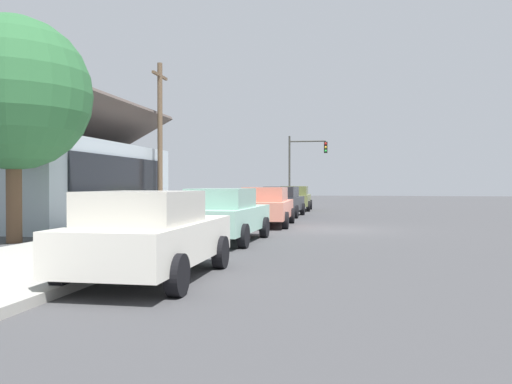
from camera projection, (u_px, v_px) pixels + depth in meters
name	position (u px, v px, depth m)	size (l,w,h in m)	color
ground_plane	(329.00, 229.00, 19.97)	(120.00, 120.00, 0.00)	#424244
sidewalk_curb	(187.00, 225.00, 20.97)	(60.00, 4.20, 0.16)	#A3A099
car_ivory	(150.00, 234.00, 9.41)	(4.43, 2.08, 1.59)	silver
car_seafoam	(225.00, 215.00, 15.57)	(4.72, 2.09, 1.59)	#9ED1BC
car_coral	(267.00, 206.00, 21.68)	(4.93, 2.14, 1.59)	#EA8C75
car_charcoal	(283.00, 201.00, 27.96)	(4.79, 2.06, 1.59)	#2D3035
car_olive	(295.00, 198.00, 34.51)	(4.53, 2.17, 1.59)	olive
storefront_building	(54.00, 181.00, 23.05)	(11.81, 6.81, 5.32)	#ADBCC6
shade_tree	(13.00, 94.00, 15.33)	(4.47, 4.47, 6.59)	brown
traffic_light_main	(304.00, 160.00, 37.95)	(0.37, 2.79, 5.20)	#383833
utility_pole_wooden	(160.00, 138.00, 25.23)	(1.80, 0.24, 7.50)	brown
fire_hydrant_red	(218.00, 216.00, 20.10)	(0.22, 0.22, 0.71)	red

